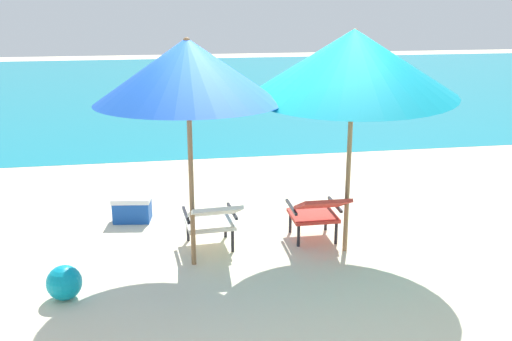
{
  "coord_description": "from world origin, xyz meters",
  "views": [
    {
      "loc": [
        -1.13,
        -5.94,
        2.69
      ],
      "look_at": [
        0.0,
        0.51,
        0.75
      ],
      "focal_mm": 40.66,
      "sensor_mm": 36.0,
      "label": 1
    }
  ],
  "objects_px": {
    "beach_umbrella_right": "(353,63)",
    "lounge_chair_right": "(317,211)",
    "beach_ball": "(64,283)",
    "lounge_chair_left": "(212,218)",
    "cooler_box": "(132,208)",
    "beach_umbrella_left": "(188,71)"
  },
  "relations": [
    {
      "from": "beach_umbrella_left",
      "to": "cooler_box",
      "type": "bearing_deg",
      "value": 115.75
    },
    {
      "from": "lounge_chair_left",
      "to": "beach_ball",
      "type": "xyz_separation_m",
      "value": [
        -1.46,
        -0.79,
        -0.24
      ]
    },
    {
      "from": "beach_ball",
      "to": "lounge_chair_left",
      "type": "bearing_deg",
      "value": 28.53
    },
    {
      "from": "lounge_chair_left",
      "to": "beach_umbrella_right",
      "type": "height_order",
      "value": "beach_umbrella_right"
    },
    {
      "from": "cooler_box",
      "to": "beach_umbrella_right",
      "type": "bearing_deg",
      "value": -29.64
    },
    {
      "from": "beach_umbrella_left",
      "to": "beach_umbrella_right",
      "type": "relative_size",
      "value": 0.81
    },
    {
      "from": "lounge_chair_right",
      "to": "beach_umbrella_right",
      "type": "height_order",
      "value": "beach_umbrella_right"
    },
    {
      "from": "lounge_chair_right",
      "to": "beach_ball",
      "type": "relative_size",
      "value": 2.67
    },
    {
      "from": "lounge_chair_left",
      "to": "beach_ball",
      "type": "distance_m",
      "value": 1.68
    },
    {
      "from": "beach_ball",
      "to": "beach_umbrella_left",
      "type": "bearing_deg",
      "value": 23.35
    },
    {
      "from": "beach_umbrella_right",
      "to": "lounge_chair_right",
      "type": "bearing_deg",
      "value": 138.15
    },
    {
      "from": "beach_umbrella_right",
      "to": "beach_ball",
      "type": "distance_m",
      "value": 3.53
    },
    {
      "from": "beach_ball",
      "to": "cooler_box",
      "type": "relative_size",
      "value": 0.64
    },
    {
      "from": "beach_umbrella_left",
      "to": "cooler_box",
      "type": "relative_size",
      "value": 4.62
    },
    {
      "from": "lounge_chair_right",
      "to": "beach_ball",
      "type": "distance_m",
      "value": 2.79
    },
    {
      "from": "beach_ball",
      "to": "cooler_box",
      "type": "bearing_deg",
      "value": 73.7
    },
    {
      "from": "beach_ball",
      "to": "beach_umbrella_right",
      "type": "bearing_deg",
      "value": 11.41
    },
    {
      "from": "beach_ball",
      "to": "cooler_box",
      "type": "height_order",
      "value": "beach_ball"
    },
    {
      "from": "lounge_chair_left",
      "to": "beach_ball",
      "type": "height_order",
      "value": "lounge_chair_left"
    },
    {
      "from": "lounge_chair_right",
      "to": "cooler_box",
      "type": "xyz_separation_m",
      "value": [
        -2.09,
        1.1,
        -0.24
      ]
    },
    {
      "from": "lounge_chair_left",
      "to": "beach_ball",
      "type": "relative_size",
      "value": 2.76
    },
    {
      "from": "beach_umbrella_left",
      "to": "beach_ball",
      "type": "bearing_deg",
      "value": -156.65
    }
  ]
}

